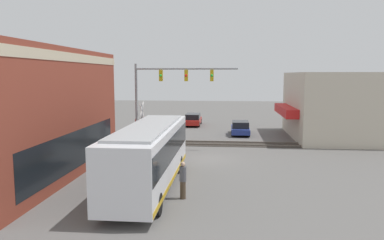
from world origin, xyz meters
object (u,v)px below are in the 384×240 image
Objects in this scene: crossing_signal at (142,120)px; parked_car_red at (193,120)px; city_bus at (150,154)px; parked_car_blue at (240,128)px; pedestrian_at_crossing at (159,138)px; pedestrian_near_bus at (183,180)px.

crossing_signal is 0.80× the size of parked_car_red.
city_bus is 19.32m from parked_car_blue.
pedestrian_at_crossing reaches higher than parked_car_red.
pedestrian_near_bus is (-1.54, -1.97, -0.93)m from city_bus.
city_bus is 6.79× the size of pedestrian_at_crossing.
parked_car_blue is at bearing -140.48° from parked_car_red.
city_bus is at bearing -164.98° from crossing_signal.
pedestrian_at_crossing is (10.69, 1.52, -1.03)m from city_bus.
city_bus is 25.08m from parked_car_red.
crossing_signal is at bearing 168.04° from parked_car_red.
city_bus is at bearing -171.93° from pedestrian_at_crossing.
crossing_signal reaches higher than pedestrian_at_crossing.
city_bus is at bearing 180.00° from parked_car_red.
parked_car_blue is at bearing -48.30° from crossing_signal.
crossing_signal is 2.08m from pedestrian_at_crossing.
city_bus is 2.98× the size of crossing_signal.
parked_car_red is 14.44m from pedestrian_at_crossing.
parked_car_blue is at bearing -16.27° from city_bus.
pedestrian_at_crossing reaches higher than parked_car_blue.
parked_car_blue is 8.49m from parked_car_red.
pedestrian_at_crossing is (-0.36, -1.45, -1.45)m from crossing_signal.
parked_car_blue is 2.57× the size of pedestrian_at_crossing.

